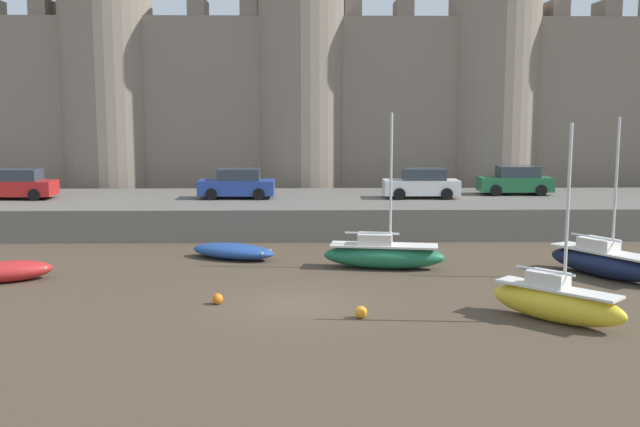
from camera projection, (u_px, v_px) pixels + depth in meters
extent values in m
plane|color=#4C3D2D|center=(298.00, 305.00, 24.85)|extent=(160.00, 160.00, 0.00)
cube|color=#666059|center=(301.00, 212.00, 41.12)|extent=(62.74, 10.00, 1.59)
cube|color=gray|center=(301.00, 113.00, 49.49)|extent=(50.74, 2.80, 12.28)
cylinder|color=gray|center=(108.00, 77.00, 48.91)|extent=(6.03, 6.03, 17.03)
cylinder|color=gray|center=(301.00, 77.00, 49.16)|extent=(6.03, 6.03, 17.03)
cylinder|color=gray|center=(493.00, 77.00, 49.40)|extent=(6.03, 6.03, 17.03)
cube|color=gray|center=(43.00, 9.00, 48.23)|extent=(1.10, 2.52, 1.10)
cube|color=gray|center=(198.00, 9.00, 48.42)|extent=(1.10, 2.52, 1.10)
cube|color=gray|center=(250.00, 9.00, 48.49)|extent=(1.10, 2.52, 1.10)
cube|color=gray|center=(352.00, 9.00, 48.61)|extent=(1.10, 2.52, 1.10)
cube|color=gray|center=(403.00, 10.00, 48.68)|extent=(1.10, 2.52, 1.10)
cube|color=gray|center=(556.00, 10.00, 48.87)|extent=(1.10, 2.52, 1.10)
cube|color=gray|center=(606.00, 10.00, 48.93)|extent=(1.10, 2.52, 1.10)
ellipsoid|color=yellow|center=(557.00, 305.00, 22.81)|extent=(3.78, 3.83, 1.08)
cube|color=silver|center=(557.00, 289.00, 22.74)|extent=(3.30, 3.35, 0.08)
cube|color=silver|center=(548.00, 279.00, 22.93)|extent=(1.33, 1.34, 0.44)
cylinder|color=silver|center=(568.00, 207.00, 22.24)|extent=(0.10, 0.10, 4.99)
cylinder|color=silver|center=(545.00, 271.00, 22.98)|extent=(1.42, 1.46, 0.08)
ellipsoid|color=#1E6B47|center=(384.00, 256.00, 30.44)|extent=(5.07, 2.09, 0.99)
cube|color=silver|center=(384.00, 245.00, 30.38)|extent=(4.46, 1.80, 0.08)
cube|color=silver|center=(375.00, 239.00, 30.39)|extent=(1.50, 1.08, 0.44)
cylinder|color=silver|center=(391.00, 179.00, 29.97)|extent=(0.10, 0.10, 5.31)
cylinder|color=silver|center=(372.00, 233.00, 30.38)|extent=(2.20, 0.42, 0.08)
ellipsoid|color=red|center=(6.00, 271.00, 28.11)|extent=(3.53, 2.47, 0.79)
ellipsoid|color=#F23939|center=(6.00, 270.00, 28.10)|extent=(2.87, 1.98, 0.44)
cube|color=beige|center=(43.00, 266.00, 28.63)|extent=(0.53, 0.74, 0.08)
ellipsoid|color=#234793|center=(233.00, 251.00, 32.40)|extent=(4.14, 2.93, 0.67)
ellipsoid|color=blue|center=(233.00, 250.00, 32.39)|extent=(3.37, 2.35, 0.37)
cube|color=beige|center=(227.00, 248.00, 32.50)|extent=(0.70, 1.27, 0.06)
cube|color=beige|center=(264.00, 252.00, 31.83)|extent=(0.59, 0.88, 0.08)
ellipsoid|color=#141E3D|center=(606.00, 264.00, 28.86)|extent=(3.82, 5.03, 1.03)
cube|color=silver|center=(606.00, 252.00, 28.80)|extent=(3.33, 4.40, 0.08)
cube|color=silver|center=(598.00, 244.00, 29.08)|extent=(1.49, 1.67, 0.44)
cylinder|color=silver|center=(616.00, 185.00, 28.22)|extent=(0.10, 0.10, 5.13)
cylinder|color=silver|center=(596.00, 238.00, 29.15)|extent=(1.28, 1.99, 0.08)
sphere|color=orange|center=(361.00, 312.00, 23.25)|extent=(0.39, 0.39, 0.39)
sphere|color=orange|center=(218.00, 299.00, 24.91)|extent=(0.37, 0.37, 0.37)
cube|color=#1E6638|center=(515.00, 184.00, 42.58)|extent=(4.12, 1.75, 0.80)
cube|color=#2D3842|center=(518.00, 172.00, 42.48)|extent=(2.27, 1.52, 0.64)
cylinder|color=black|center=(496.00, 191.00, 41.77)|extent=(0.64, 0.19, 0.64)
cylinder|color=black|center=(489.00, 187.00, 43.45)|extent=(0.64, 0.19, 0.64)
cylinder|color=black|center=(541.00, 190.00, 41.79)|extent=(0.64, 0.19, 0.64)
cylinder|color=black|center=(532.00, 187.00, 43.47)|extent=(0.64, 0.19, 0.64)
cube|color=silver|center=(421.00, 187.00, 40.88)|extent=(4.12, 1.75, 0.80)
cube|color=#2D3842|center=(424.00, 174.00, 40.78)|extent=(2.27, 1.52, 0.64)
cylinder|color=black|center=(399.00, 194.00, 40.07)|extent=(0.64, 0.19, 0.64)
cylinder|color=black|center=(396.00, 191.00, 41.75)|extent=(0.64, 0.19, 0.64)
cylinder|color=black|center=(447.00, 194.00, 40.09)|extent=(0.64, 0.19, 0.64)
cylinder|color=black|center=(441.00, 190.00, 41.77)|extent=(0.64, 0.19, 0.64)
cube|color=red|center=(16.00, 188.00, 40.47)|extent=(4.12, 1.75, 0.80)
cube|color=#2D3842|center=(18.00, 175.00, 40.37)|extent=(2.27, 1.52, 0.64)
cylinder|color=black|center=(0.00, 191.00, 41.34)|extent=(0.64, 0.19, 0.64)
cylinder|color=black|center=(34.00, 195.00, 39.67)|extent=(0.64, 0.19, 0.64)
cylinder|color=black|center=(46.00, 191.00, 41.36)|extent=(0.64, 0.19, 0.64)
cube|color=#263F99|center=(237.00, 187.00, 40.77)|extent=(4.12, 1.75, 0.80)
cube|color=#2D3842|center=(239.00, 175.00, 40.67)|extent=(2.27, 1.52, 0.64)
cylinder|color=black|center=(211.00, 194.00, 39.95)|extent=(0.64, 0.19, 0.64)
cylinder|color=black|center=(215.00, 191.00, 41.64)|extent=(0.64, 0.19, 0.64)
cylinder|color=black|center=(259.00, 194.00, 39.98)|extent=(0.64, 0.19, 0.64)
cylinder|color=black|center=(261.00, 191.00, 41.66)|extent=(0.64, 0.19, 0.64)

